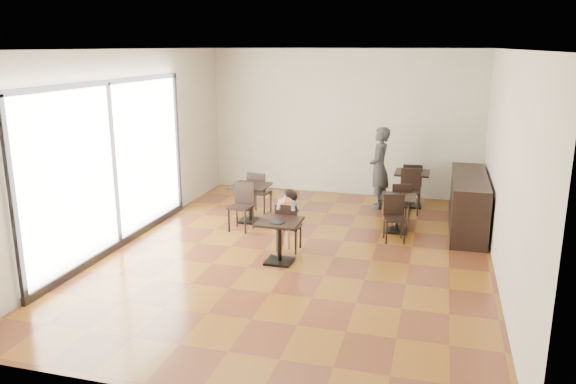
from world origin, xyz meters
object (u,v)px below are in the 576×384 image
(cafe_table_left, at_px, (251,203))
(chair_mid_b, at_px, (395,219))
(chair_left_a, at_px, (260,193))
(chair_left_b, at_px, (241,207))
(child, at_px, (289,220))
(chair_back_a, at_px, (412,183))
(child_table, at_px, (279,242))
(adult_patron, at_px, (379,168))
(cafe_table_mid, at_px, (397,214))
(chair_back_b, at_px, (410,192))
(cafe_table_back, at_px, (411,189))
(child_chair, at_px, (289,227))
(chair_mid_a, at_px, (400,202))

(cafe_table_left, xyz_separation_m, chair_mid_b, (2.73, -0.42, 0.04))
(chair_left_a, distance_m, chair_left_b, 1.10)
(child, height_order, chair_back_a, child)
(child, height_order, chair_left_a, child)
(child_table, bearing_deg, adult_patron, 72.18)
(adult_patron, relative_size, cafe_table_mid, 2.55)
(adult_patron, distance_m, chair_back_b, 0.80)
(child_table, height_order, child, child)
(child_table, xyz_separation_m, chair_back_a, (1.76, 3.96, 0.10))
(cafe_table_mid, xyz_separation_m, chair_left_b, (-2.73, -0.68, 0.10))
(cafe_table_mid, relative_size, cafe_table_left, 0.92)
(child_table, relative_size, child, 0.66)
(cafe_table_back, relative_size, chair_back_a, 0.83)
(child_table, bearing_deg, chair_back_b, 61.25)
(cafe_table_back, distance_m, chair_left_b, 3.77)
(child_chair, xyz_separation_m, chair_mid_a, (1.62, 2.00, -0.01))
(chair_mid_b, bearing_deg, child_chair, -164.52)
(child_table, xyz_separation_m, cafe_table_mid, (1.62, 2.00, -0.01))
(child_chair, bearing_deg, cafe_table_left, -49.92)
(child, xyz_separation_m, chair_back_a, (1.76, 3.41, -0.07))
(adult_patron, bearing_deg, child_table, -19.75)
(cafe_table_mid, distance_m, chair_left_b, 2.81)
(cafe_table_back, bearing_deg, child_chair, -118.75)
(child_table, distance_m, adult_patron, 3.67)
(chair_mid_a, relative_size, chair_left_a, 0.92)
(adult_patron, distance_m, cafe_table_left, 2.78)
(chair_back_a, distance_m, chair_back_b, 0.74)
(child_table, distance_m, chair_mid_a, 3.02)
(cafe_table_mid, distance_m, cafe_table_left, 2.73)
(child_table, relative_size, cafe_table_mid, 1.03)
(chair_mid_b, height_order, chair_left_a, chair_left_a)
(cafe_table_mid, xyz_separation_m, chair_left_a, (-2.73, 0.42, 0.10))
(cafe_table_left, bearing_deg, cafe_table_back, 33.45)
(chair_mid_a, bearing_deg, cafe_table_left, 0.45)
(chair_mid_b, bearing_deg, cafe_table_mid, 76.38)
(child, bearing_deg, chair_left_b, 145.30)
(chair_mid_b, height_order, chair_back_a, chair_back_a)
(child_chair, height_order, chair_mid_b, child_chair)
(cafe_table_mid, bearing_deg, child, -138.14)
(cafe_table_back, bearing_deg, adult_patron, -155.22)
(chair_mid_b, distance_m, chair_back_b, 1.77)
(chair_mid_a, relative_size, chair_back_a, 0.90)
(chair_left_b, bearing_deg, chair_mid_a, 30.03)
(chair_mid_b, relative_size, chair_left_b, 0.92)
(adult_patron, bearing_deg, cafe_table_left, -56.22)
(child, distance_m, chair_left_b, 1.35)
(chair_left_a, bearing_deg, child_chair, 126.39)
(child_table, height_order, chair_back_b, chair_back_b)
(child, relative_size, cafe_table_left, 1.44)
(adult_patron, xyz_separation_m, chair_left_b, (-2.22, -2.15, -0.41))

